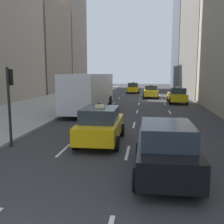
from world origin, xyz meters
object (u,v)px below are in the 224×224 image
object	(u,v)px
city_bus	(91,90)
taxi_fourth	(177,95)
taxi_third	(101,125)
traffic_light_pole	(10,94)
taxi_second	(133,88)
sedan_black_near	(166,149)
taxi_lead	(151,91)

from	to	relation	value
city_bus	taxi_fourth	bearing A→B (deg)	38.35
taxi_third	city_bus	bearing A→B (deg)	104.35
taxi_third	traffic_light_pole	xyz separation A→B (m)	(-3.95, -1.12, 1.53)
taxi_third	taxi_fourth	world-z (taller)	same
taxi_second	taxi_fourth	xyz separation A→B (m)	(5.60, -14.32, 0.00)
taxi_fourth	city_bus	distance (m)	10.76
taxi_second	sedan_black_near	size ratio (longest dim) A/B	0.99
taxi_second	city_bus	size ratio (longest dim) A/B	0.38
taxi_second	taxi_fourth	size ratio (longest dim) A/B	1.00
taxi_second	taxi_fourth	distance (m)	15.38
sedan_black_near	city_bus	size ratio (longest dim) A/B	0.38
taxi_fourth	city_bus	size ratio (longest dim) A/B	0.38
taxi_third	sedan_black_near	bearing A→B (deg)	-53.28
taxi_lead	taxi_third	world-z (taller)	same
taxi_fourth	traffic_light_pole	distance (m)	21.11
traffic_light_pole	taxi_fourth	bearing A→B (deg)	63.02
taxi_second	taxi_fourth	bearing A→B (deg)	-68.65
taxi_second	sedan_black_near	world-z (taller)	taxi_second
taxi_lead	taxi_fourth	distance (m)	6.63
taxi_lead	sedan_black_near	xyz separation A→B (m)	(0.00, -27.41, 0.02)
sedan_black_near	city_bus	bearing A→B (deg)	110.84
taxi_lead	traffic_light_pole	world-z (taller)	traffic_light_pole
taxi_lead	taxi_second	bearing A→B (deg)	108.60
taxi_lead	taxi_third	bearing A→B (deg)	-96.75
taxi_lead	taxi_third	size ratio (longest dim) A/B	1.00
taxi_lead	traffic_light_pole	xyz separation A→B (m)	(-6.75, -24.77, 1.53)
taxi_second	traffic_light_pole	bearing A→B (deg)	-96.81
taxi_lead	city_bus	xyz separation A→B (m)	(-5.61, -12.66, 0.91)
taxi_lead	taxi_fourth	xyz separation A→B (m)	(2.80, -6.01, 0.00)
taxi_fourth	city_bus	world-z (taller)	city_bus
taxi_second	taxi_fourth	world-z (taller)	same
taxi_lead	traffic_light_pole	distance (m)	25.72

